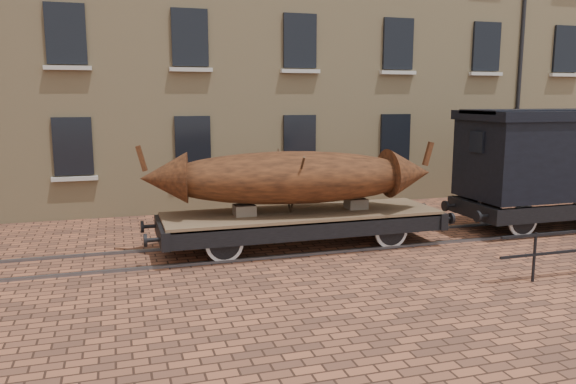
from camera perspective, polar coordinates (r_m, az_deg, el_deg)
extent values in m
plane|color=#533325|center=(13.96, 3.65, -5.44)|extent=(90.00, 90.00, 0.00)
cube|color=tan|center=(24.15, 2.01, 17.64)|extent=(40.00, 10.00, 14.00)
cube|color=black|center=(17.65, -21.01, 4.36)|extent=(1.10, 0.12, 1.70)
cube|color=#B9B6AC|center=(17.70, -20.83, 1.28)|extent=(1.30, 0.18, 0.12)
cube|color=black|center=(17.77, -9.64, 4.88)|extent=(1.10, 0.12, 1.70)
cube|color=#B9B6AC|center=(17.81, -9.53, 1.82)|extent=(1.30, 0.18, 0.12)
cube|color=black|center=(18.55, 1.18, 5.21)|extent=(1.10, 0.12, 1.70)
cube|color=#B9B6AC|center=(18.59, 1.22, 2.27)|extent=(1.30, 0.18, 0.12)
cube|color=black|center=(19.92, 10.82, 5.34)|extent=(1.10, 0.12, 1.70)
cube|color=#B9B6AC|center=(19.96, 10.82, 2.61)|extent=(1.30, 0.18, 0.12)
cube|color=black|center=(21.78, 19.02, 5.34)|extent=(1.10, 0.12, 1.70)
cube|color=#B9B6AC|center=(21.81, 18.98, 2.84)|extent=(1.30, 0.18, 0.12)
cube|color=black|center=(24.00, 25.83, 5.26)|extent=(1.10, 0.12, 1.70)
cube|color=#B9B6AC|center=(24.04, 25.76, 2.99)|extent=(1.30, 0.18, 0.12)
cube|color=black|center=(17.69, -21.65, 14.73)|extent=(1.10, 0.12, 1.70)
cube|color=#B9B6AC|center=(17.56, -21.47, 11.66)|extent=(1.30, 0.18, 0.12)
cube|color=black|center=(17.80, -9.94, 15.20)|extent=(1.10, 0.12, 1.70)
cube|color=#B9B6AC|center=(17.67, -9.83, 12.16)|extent=(1.30, 0.18, 0.12)
cube|color=black|center=(18.58, 1.21, 15.10)|extent=(1.10, 0.12, 1.70)
cube|color=#B9B6AC|center=(18.46, 1.26, 12.18)|extent=(1.30, 0.18, 0.12)
cube|color=black|center=(19.95, 11.12, 14.55)|extent=(1.10, 0.12, 1.70)
cube|color=#B9B6AC|center=(19.84, 11.11, 11.82)|extent=(1.30, 0.18, 0.12)
cube|color=black|center=(21.81, 19.49, 13.75)|extent=(1.10, 0.12, 1.70)
cube|color=#B9B6AC|center=(21.70, 19.45, 11.26)|extent=(1.30, 0.18, 0.12)
cube|color=black|center=(24.03, 26.39, 12.88)|extent=(1.10, 0.12, 1.70)
cube|color=#B9B6AC|center=(23.93, 26.32, 10.61)|extent=(1.30, 0.18, 0.12)
cylinder|color=black|center=(22.89, 22.91, 17.36)|extent=(0.14, 0.14, 14.00)
cube|color=#59595E|center=(13.31, 4.75, -6.08)|extent=(30.00, 0.08, 0.06)
cube|color=#59595E|center=(14.61, 2.65, -4.63)|extent=(30.00, 0.08, 0.06)
cylinder|color=black|center=(12.17, 23.74, -6.08)|extent=(0.06, 0.06, 1.00)
cube|color=brown|center=(13.58, 1.42, -2.23)|extent=(6.65, 1.95, 0.11)
cube|color=black|center=(12.79, 2.71, -3.96)|extent=(6.65, 0.14, 0.40)
cube|color=black|center=(14.46, 0.28, -2.36)|extent=(6.65, 0.14, 0.40)
cube|color=black|center=(12.98, -12.68, -3.99)|extent=(0.20, 2.04, 0.40)
cylinder|color=black|center=(12.32, -13.59, -4.75)|extent=(0.31, 0.09, 0.09)
cylinder|color=black|center=(12.31, -14.29, -4.79)|extent=(0.07, 0.28, 0.28)
cylinder|color=black|center=(13.61, -13.95, -3.41)|extent=(0.31, 0.09, 0.09)
cylinder|color=black|center=(13.61, -14.59, -3.44)|extent=(0.07, 0.28, 0.28)
cube|color=black|center=(15.00, 13.57, -2.20)|extent=(0.20, 2.04, 0.40)
cylinder|color=black|center=(14.57, 15.74, -2.63)|extent=(0.31, 0.09, 0.09)
cylinder|color=black|center=(14.65, 16.24, -2.59)|extent=(0.07, 0.28, 0.28)
cylinder|color=black|center=(15.68, 13.12, -1.67)|extent=(0.31, 0.09, 0.09)
cylinder|color=black|center=(15.76, 13.59, -1.64)|extent=(0.07, 0.28, 0.28)
cylinder|color=black|center=(13.18, -7.05, -4.49)|extent=(0.09, 1.69, 0.09)
cylinder|color=silver|center=(12.49, -6.47, -5.27)|extent=(0.85, 0.06, 0.85)
cylinder|color=black|center=(12.49, -6.47, -5.27)|extent=(0.70, 0.09, 0.70)
cube|color=black|center=(12.34, -6.39, -4.43)|extent=(0.80, 0.07, 0.09)
cylinder|color=silver|center=(13.87, -7.58, -3.79)|extent=(0.85, 0.06, 0.85)
cylinder|color=black|center=(13.87, -7.58, -3.79)|extent=(0.70, 0.09, 0.70)
cube|color=black|center=(13.92, -7.67, -2.84)|extent=(0.80, 0.07, 0.09)
cylinder|color=black|center=(14.43, 9.13, -3.30)|extent=(0.09, 1.69, 0.09)
cylinder|color=silver|center=(13.81, 10.45, -3.93)|extent=(0.85, 0.06, 0.85)
cylinder|color=black|center=(13.81, 10.45, -3.93)|extent=(0.70, 0.09, 0.70)
cube|color=black|center=(13.67, 10.68, -3.16)|extent=(0.80, 0.07, 0.09)
cylinder|color=silver|center=(15.06, 7.93, -2.73)|extent=(0.85, 0.06, 0.85)
cylinder|color=black|center=(15.06, 7.93, -2.73)|extent=(0.70, 0.09, 0.70)
cube|color=black|center=(15.11, 7.77, -1.86)|extent=(0.80, 0.07, 0.09)
cube|color=black|center=(13.65, 1.42, -3.66)|extent=(3.55, 0.05, 0.05)
cube|color=#856F5E|center=(13.17, -4.44, -1.85)|extent=(0.49, 0.44, 0.25)
cube|color=#856F5E|center=(14.05, 6.92, -1.16)|extent=(0.49, 0.44, 0.25)
ellipsoid|color=brown|center=(13.33, 0.25, 1.48)|extent=(6.42, 2.79, 1.24)
cone|color=brown|center=(13.19, -12.50, 1.40)|extent=(1.23, 1.32, 1.18)
cube|color=brown|center=(13.17, -14.66, 3.32)|extent=(0.26, 0.16, 0.60)
cone|color=brown|center=(14.10, 12.16, 1.93)|extent=(1.23, 1.32, 1.18)
cube|color=brown|center=(14.22, 14.04, 3.79)|extent=(0.26, 0.16, 0.60)
cylinder|color=#3B2B1C|center=(12.88, 0.92, 0.61)|extent=(0.05, 1.06, 1.47)
cylinder|color=#3B2B1C|center=(13.83, -0.38, 1.23)|extent=(0.05, 1.06, 1.47)
cube|color=black|center=(18.27, 23.55, -0.59)|extent=(5.48, 0.15, 0.41)
cube|color=black|center=(15.82, 18.35, -1.75)|extent=(0.20, 2.19, 0.41)
cylinder|color=black|center=(15.00, 18.68, -2.37)|extent=(0.07, 0.29, 0.29)
cylinder|color=black|center=(16.18, 15.67, -1.37)|extent=(0.07, 0.29, 0.29)
cylinder|color=black|center=(16.45, 21.17, -2.20)|extent=(0.09, 1.74, 0.09)
cylinder|color=silver|center=(15.91, 22.77, -2.69)|extent=(0.88, 0.06, 0.88)
cylinder|color=black|center=(15.91, 22.77, -2.69)|extent=(0.72, 0.09, 0.72)
cylinder|color=silver|center=(17.01, 19.68, -1.74)|extent=(0.88, 0.06, 0.88)
cylinder|color=black|center=(17.01, 19.68, -1.74)|extent=(0.72, 0.09, 0.72)
cube|color=black|center=(17.36, 25.99, 3.16)|extent=(5.48, 2.19, 2.10)
cube|color=black|center=(17.29, 26.27, 7.04)|extent=(5.64, 2.32, 0.26)
cube|color=black|center=(17.29, 26.30, 7.37)|extent=(5.64, 1.55, 0.11)
cube|color=black|center=(15.57, 18.64, 4.85)|extent=(0.07, 0.55, 0.55)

